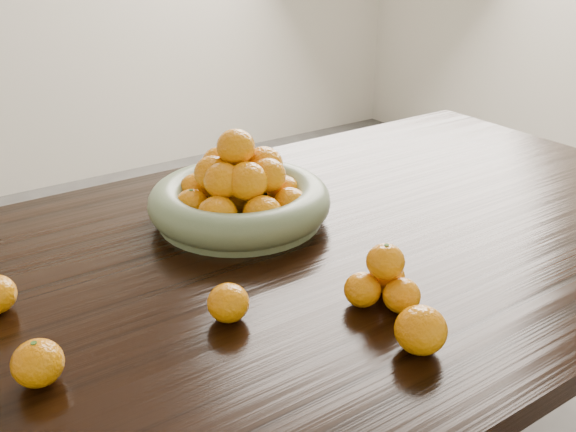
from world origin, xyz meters
TOP-DOWN VIEW (x-y plane):
  - dining_table at (0.00, 0.00)m, footprint 2.00×1.00m
  - fruit_bowl at (0.05, 0.16)m, footprint 0.36×0.36m
  - orange_pyramid at (0.08, -0.22)m, footprint 0.12×0.11m
  - loose_orange_0 at (-0.41, -0.12)m, footprint 0.07×0.07m
  - loose_orange_1 at (-0.14, -0.13)m, footprint 0.06×0.06m
  - loose_orange_2 at (0.04, -0.34)m, footprint 0.07×0.07m

SIDE VIEW (x-z plane):
  - dining_table at x=0.00m, z-range 0.29..1.04m
  - loose_orange_1 at x=-0.14m, z-range 0.75..0.81m
  - loose_orange_0 at x=-0.41m, z-range 0.75..0.81m
  - loose_orange_2 at x=0.04m, z-range 0.75..0.82m
  - orange_pyramid at x=0.08m, z-range 0.74..0.84m
  - fruit_bowl at x=0.05m, z-range 0.71..0.89m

